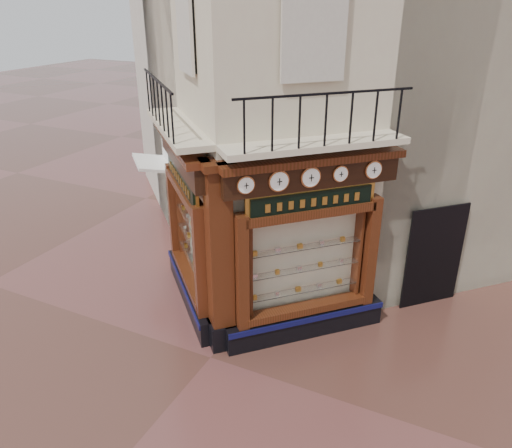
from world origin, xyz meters
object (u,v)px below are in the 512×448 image
Objects in this scene: clock_e at (373,170)px; corner_pilaster at (220,262)px; signboard_right at (312,201)px; awning at (160,244)px; clock_a at (246,185)px; clock_b at (279,181)px; clock_d at (340,174)px; signboard_left at (182,179)px; clock_c at (311,177)px.

corner_pilaster is at bearing 171.76° from clock_e.
clock_e is at bearing -5.27° from signboard_right.
corner_pilaster is 5.43m from awning.
awning is at bearing 112.79° from signboard_right.
clock_b reaches higher than clock_a.
clock_a is 1.05× the size of clock_d.
corner_pilaster reaches higher than signboard_left.
clock_e reaches higher than clock_a.
signboard_right is (-0.00, 0.15, -0.52)m from clock_c.
clock_e is at bearing -0.00° from clock_c.
clock_c is at bearing 0.00° from clock_b.
clock_b is 1.26× the size of clock_d.
clock_b is at bearing -164.46° from awning.
signboard_right is at bearing -10.25° from corner_pilaster.
signboard_right reaches higher than awning.
clock_b is (1.02, 0.42, 1.67)m from corner_pilaster.
awning is (-4.50, 3.23, -3.62)m from clock_a.
signboard_right is at bearing -135.00° from signboard_left.
clock_a is at bearing -161.80° from signboard_left.
clock_a is 0.83× the size of clock_b.
clock_e is (1.80, 1.80, 0.00)m from clock_a.
clock_b is 0.62m from clock_c.
signboard_left is (2.46, -2.20, 3.10)m from awning.
clock_e is at bearing -0.00° from clock_d.
corner_pilaster is at bearing 169.75° from signboard_right.
signboard_right is (0.88, 1.03, -0.52)m from clock_a.
clock_d is (1.89, 1.29, 1.67)m from corner_pilaster.
signboard_left is at bearing 131.97° from clock_c.
clock_c is 1.11× the size of clock_e.
clock_d is at bearing 0.00° from clock_c.
clock_a is 1.45m from signboard_right.
clock_b is at bearing -180.00° from clock_c.
clock_e is 3.96m from signboard_left.
clock_c is 0.61m from clock_d.
clock_c reaches higher than signboard_right.
clock_b is at bearing -22.72° from corner_pilaster.
clock_d is at bearing 0.00° from clock_a.
clock_a reaches higher than signboard_left.
clock_a is at bearing -180.00° from clock_c.
awning is at bearing 111.39° from clock_c.
clock_d is at bearing -130.33° from signboard_left.
clock_c is at bearing -180.00° from clock_d.
clock_b is (0.44, 0.44, 0.00)m from clock_a.
clock_e reaches higher than signboard_right.
clock_d is (0.43, 0.43, -0.00)m from clock_c.
clock_a is 0.16× the size of signboard_left.
clock_b is 1.23m from clock_d.
corner_pilaster is 11.99× the size of clock_a.
signboard_left is (-1.46, 1.01, 1.15)m from corner_pilaster.
clock_e is at bearing -123.69° from signboard_left.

